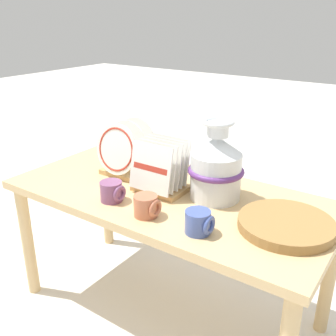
{
  "coord_description": "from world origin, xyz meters",
  "views": [
    {
      "loc": [
        0.85,
        -1.23,
        1.31
      ],
      "look_at": [
        0.0,
        0.0,
        0.72
      ],
      "focal_mm": 42.0,
      "sensor_mm": 36.0,
      "label": 1
    }
  ],
  "objects_px": {
    "wicker_charger_stack": "(286,225)",
    "mug_cobalt_glaze": "(199,222)",
    "dish_rack_square_plates": "(160,172)",
    "dish_rack_round_plates": "(125,155)",
    "ceramic_vase": "(216,166)",
    "mug_terracotta_glaze": "(147,206)",
    "mug_plum_glaze": "(112,192)"
  },
  "relations": [
    {
      "from": "wicker_charger_stack",
      "to": "mug_terracotta_glaze",
      "type": "bearing_deg",
      "value": -156.57
    },
    {
      "from": "dish_rack_round_plates",
      "to": "mug_cobalt_glaze",
      "type": "xyz_separation_m",
      "value": [
        0.55,
        -0.26,
        -0.06
      ]
    },
    {
      "from": "mug_cobalt_glaze",
      "to": "dish_rack_round_plates",
      "type": "bearing_deg",
      "value": 154.94
    },
    {
      "from": "dish_rack_round_plates",
      "to": "mug_cobalt_glaze",
      "type": "bearing_deg",
      "value": -25.06
    },
    {
      "from": "ceramic_vase",
      "to": "dish_rack_square_plates",
      "type": "relative_size",
      "value": 1.49
    },
    {
      "from": "mug_terracotta_glaze",
      "to": "mug_plum_glaze",
      "type": "bearing_deg",
      "value": 173.55
    },
    {
      "from": "dish_rack_square_plates",
      "to": "wicker_charger_stack",
      "type": "height_order",
      "value": "dish_rack_square_plates"
    },
    {
      "from": "dish_rack_round_plates",
      "to": "mug_terracotta_glaze",
      "type": "height_order",
      "value": "dish_rack_round_plates"
    },
    {
      "from": "ceramic_vase",
      "to": "dish_rack_square_plates",
      "type": "xyz_separation_m",
      "value": [
        -0.22,
        -0.07,
        -0.05
      ]
    },
    {
      "from": "dish_rack_round_plates",
      "to": "mug_cobalt_glaze",
      "type": "distance_m",
      "value": 0.61
    },
    {
      "from": "mug_terracotta_glaze",
      "to": "dish_rack_round_plates",
      "type": "bearing_deg",
      "value": 141.37
    },
    {
      "from": "wicker_charger_stack",
      "to": "mug_cobalt_glaze",
      "type": "bearing_deg",
      "value": -140.86
    },
    {
      "from": "dish_rack_round_plates",
      "to": "mug_terracotta_glaze",
      "type": "distance_m",
      "value": 0.42
    },
    {
      "from": "dish_rack_square_plates",
      "to": "wicker_charger_stack",
      "type": "distance_m",
      "value": 0.55
    },
    {
      "from": "wicker_charger_stack",
      "to": "dish_rack_square_plates",
      "type": "bearing_deg",
      "value": 178.78
    },
    {
      "from": "dish_rack_square_plates",
      "to": "mug_plum_glaze",
      "type": "height_order",
      "value": "dish_rack_square_plates"
    },
    {
      "from": "wicker_charger_stack",
      "to": "mug_plum_glaze",
      "type": "height_order",
      "value": "mug_plum_glaze"
    },
    {
      "from": "dish_rack_round_plates",
      "to": "dish_rack_square_plates",
      "type": "xyz_separation_m",
      "value": [
        0.24,
        -0.05,
        -0.01
      ]
    },
    {
      "from": "dish_rack_round_plates",
      "to": "dish_rack_square_plates",
      "type": "height_order",
      "value": "dish_rack_round_plates"
    },
    {
      "from": "dish_rack_round_plates",
      "to": "mug_cobalt_glaze",
      "type": "relative_size",
      "value": 2.6
    },
    {
      "from": "dish_rack_square_plates",
      "to": "mug_cobalt_glaze",
      "type": "height_order",
      "value": "dish_rack_square_plates"
    },
    {
      "from": "mug_cobalt_glaze",
      "to": "mug_plum_glaze",
      "type": "relative_size",
      "value": 1.0
    },
    {
      "from": "mug_cobalt_glaze",
      "to": "dish_rack_square_plates",
      "type": "bearing_deg",
      "value": 146.44
    },
    {
      "from": "dish_rack_square_plates",
      "to": "ceramic_vase",
      "type": "bearing_deg",
      "value": 17.84
    },
    {
      "from": "mug_cobalt_glaze",
      "to": "mug_plum_glaze",
      "type": "bearing_deg",
      "value": 177.7
    },
    {
      "from": "mug_plum_glaze",
      "to": "dish_rack_square_plates",
      "type": "bearing_deg",
      "value": 61.8
    },
    {
      "from": "wicker_charger_stack",
      "to": "mug_terracotta_glaze",
      "type": "xyz_separation_m",
      "value": [
        -0.46,
        -0.2,
        0.02
      ]
    },
    {
      "from": "dish_rack_round_plates",
      "to": "mug_terracotta_glaze",
      "type": "relative_size",
      "value": 2.6
    },
    {
      "from": "dish_rack_square_plates",
      "to": "mug_terracotta_glaze",
      "type": "distance_m",
      "value": 0.23
    },
    {
      "from": "ceramic_vase",
      "to": "wicker_charger_stack",
      "type": "bearing_deg",
      "value": -14.37
    },
    {
      "from": "mug_plum_glaze",
      "to": "mug_terracotta_glaze",
      "type": "bearing_deg",
      "value": -6.45
    },
    {
      "from": "mug_terracotta_glaze",
      "to": "mug_cobalt_glaze",
      "type": "relative_size",
      "value": 1.0
    }
  ]
}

